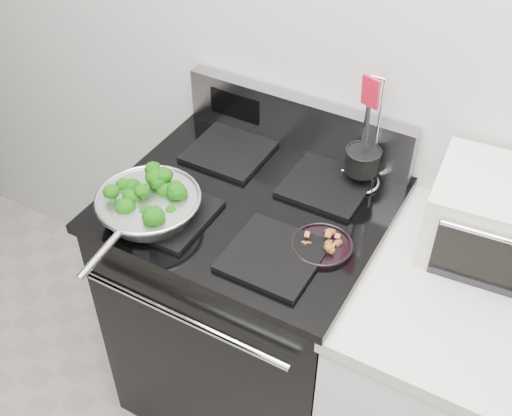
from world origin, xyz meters
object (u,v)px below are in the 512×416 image
Objects in this scene: utensil_holder at (362,166)px; bacon_plate at (322,242)px; toaster_oven at (508,221)px; skillet at (148,205)px; gas_range at (251,302)px.

bacon_plate is at bearing -68.97° from utensil_holder.
bacon_plate is at bearing -154.24° from toaster_oven.
utensil_holder is (0.46, 0.43, 0.02)m from skillet.
skillet is at bearing -164.09° from bacon_plate.
gas_range is at bearing 164.02° from bacon_plate.
toaster_oven is (0.68, 0.17, 0.55)m from gas_range.
skillet is (-0.21, -0.21, 0.51)m from gas_range.
gas_range is at bearing 40.41° from skillet.
skillet is at bearing -118.14° from utensil_holder.
gas_range is 6.73× the size of bacon_plate.
bacon_plate is at bearing 10.77° from skillet.
utensil_holder is 0.44m from toaster_oven.
toaster_oven is at bearing 10.89° from utensil_holder.
skillet is at bearing -161.60° from toaster_oven.
utensil_holder is at bearing 92.85° from bacon_plate.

